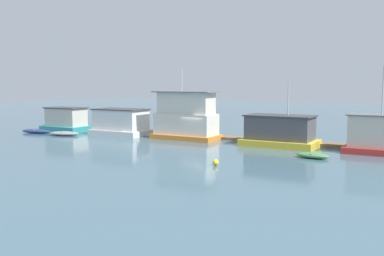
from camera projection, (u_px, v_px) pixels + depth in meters
name	position (u px, v px, depth m)	size (l,w,h in m)	color
ground_plane	(197.00, 140.00, 45.14)	(200.00, 200.00, 0.00)	#426070
dock_walkway	(208.00, 136.00, 47.34)	(51.00, 1.91, 0.30)	brown
houseboat_teal	(66.00, 120.00, 54.44)	(5.90, 3.62, 2.97)	teal
houseboat_white	(121.00, 123.00, 49.87)	(6.69, 4.07, 3.06)	white
houseboat_orange	(186.00, 118.00, 46.04)	(7.26, 3.54, 7.49)	orange
houseboat_yellow	(280.00, 132.00, 40.82)	(7.03, 4.14, 5.96)	gold
dinghy_navy	(36.00, 131.00, 51.60)	(4.29, 1.82, 0.50)	navy
dinghy_grey	(64.00, 133.00, 49.20)	(3.89, 2.51, 0.50)	gray
dinghy_green	(313.00, 155.00, 34.29)	(2.81, 1.43, 0.46)	#47844C
buoy_yellow	(216.00, 162.00, 31.23)	(0.46, 0.46, 0.46)	yellow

